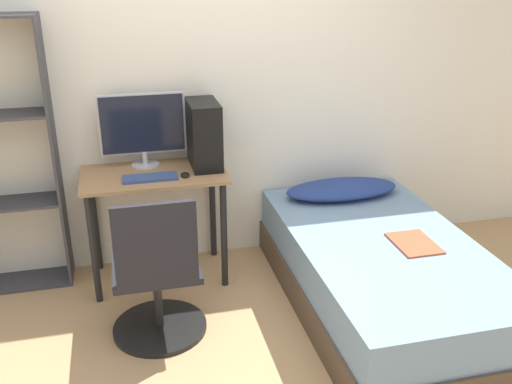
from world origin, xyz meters
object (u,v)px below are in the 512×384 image
object	(u,v)px
keyboard	(150,178)
pc_tower	(204,134)
office_chair	(157,284)
monitor	(143,127)
bed	(382,274)

from	to	relation	value
keyboard	pc_tower	xyz separation A→B (m)	(0.38, 0.17, 0.21)
office_chair	monitor	xyz separation A→B (m)	(0.02, 0.85, 0.69)
office_chair	bed	bearing A→B (deg)	-0.77
office_chair	bed	world-z (taller)	office_chair
bed	monitor	size ratio (longest dim) A/B	3.47
bed	keyboard	world-z (taller)	keyboard
pc_tower	bed	bearing A→B (deg)	-38.29
bed	monitor	distance (m)	1.80
monitor	bed	bearing A→B (deg)	-32.41
bed	keyboard	size ratio (longest dim) A/B	5.69
bed	monitor	world-z (taller)	monitor
monitor	pc_tower	bearing A→B (deg)	-13.92
monitor	keyboard	bearing A→B (deg)	-87.52
monitor	keyboard	size ratio (longest dim) A/B	1.64
office_chair	keyboard	world-z (taller)	office_chair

